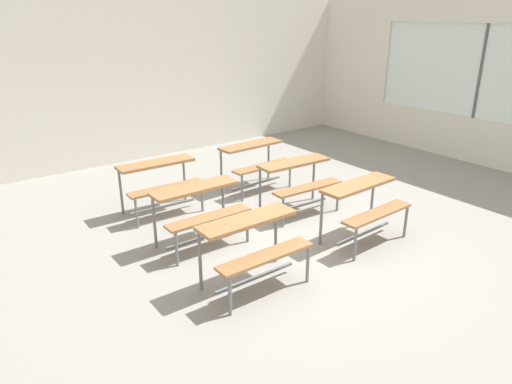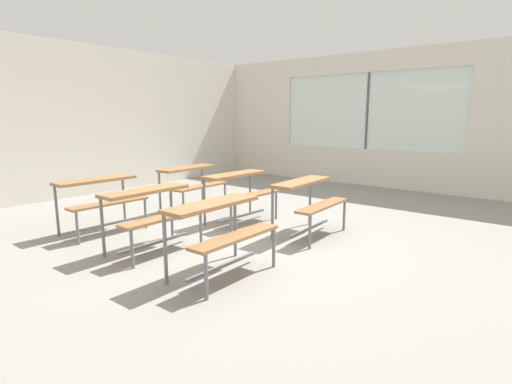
# 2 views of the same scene
# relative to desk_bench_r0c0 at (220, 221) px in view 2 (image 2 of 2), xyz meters

# --- Properties ---
(ground) EXTENTS (10.00, 9.00, 0.05)m
(ground) POSITION_rel_desk_bench_r0c0_xyz_m (1.01, 0.61, -0.59)
(ground) COLOR gray
(wall_back) EXTENTS (10.00, 0.12, 3.00)m
(wall_back) POSITION_rel_desk_bench_r0c0_xyz_m (1.01, 5.11, 0.94)
(wall_back) COLOR silver
(wall_back) RESTS_ON ground
(wall_right) EXTENTS (0.12, 9.00, 3.00)m
(wall_right) POSITION_rel_desk_bench_r0c0_xyz_m (6.01, 0.47, 0.88)
(wall_right) COLOR silver
(wall_right) RESTS_ON ground
(desk_bench_r0c0) EXTENTS (1.10, 0.59, 0.74)m
(desk_bench_r0c0) POSITION_rel_desk_bench_r0c0_xyz_m (0.00, 0.00, 0.00)
(desk_bench_r0c0) COLOR olive
(desk_bench_r0c0) RESTS_ON ground
(desk_bench_r0c1) EXTENTS (1.12, 0.64, 0.74)m
(desk_bench_r0c1) POSITION_rel_desk_bench_r0c0_xyz_m (1.74, 0.03, 0.00)
(desk_bench_r0c1) COLOR olive
(desk_bench_r0c1) RESTS_ON ground
(desk_bench_r1c0) EXTENTS (1.10, 0.60, 0.74)m
(desk_bench_r1c0) POSITION_rel_desk_bench_r0c0_xyz_m (0.03, 1.15, 0.00)
(desk_bench_r1c0) COLOR olive
(desk_bench_r1c0) RESTS_ON ground
(desk_bench_r1c1) EXTENTS (1.13, 0.64, 0.74)m
(desk_bench_r1c1) POSITION_rel_desk_bench_r0c0_xyz_m (1.69, 1.20, 0.00)
(desk_bench_r1c1) COLOR olive
(desk_bench_r1c1) RESTS_ON ground
(desk_bench_r2c0) EXTENTS (1.12, 0.62, 0.74)m
(desk_bench_r2c0) POSITION_rel_desk_bench_r0c0_xyz_m (0.08, 2.35, 0.00)
(desk_bench_r2c0) COLOR olive
(desk_bench_r2c0) RESTS_ON ground
(desk_bench_r2c1) EXTENTS (1.12, 0.64, 0.74)m
(desk_bench_r2c1) POSITION_rel_desk_bench_r0c0_xyz_m (1.75, 2.34, 0.00)
(desk_bench_r2c1) COLOR olive
(desk_bench_r2c1) RESTS_ON ground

